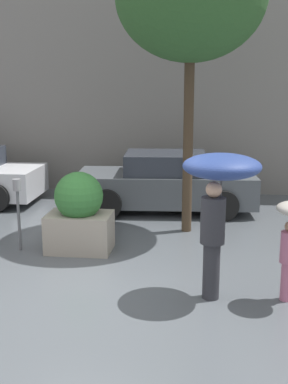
# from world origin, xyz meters

# --- Properties ---
(ground_plane) EXTENTS (40.00, 40.00, 0.00)m
(ground_plane) POSITION_xyz_m (0.00, 0.00, 0.00)
(ground_plane) COLOR #51565B
(building_facade) EXTENTS (18.00, 0.30, 6.00)m
(building_facade) POSITION_xyz_m (0.00, 6.50, 3.00)
(building_facade) COLOR gray
(building_facade) RESTS_ON ground
(planter_box) EXTENTS (1.10, 0.83, 1.38)m
(planter_box) POSITION_xyz_m (-0.59, 1.53, 0.66)
(planter_box) COLOR #9E9384
(planter_box) RESTS_ON ground
(person_adult) EXTENTS (1.02, 1.02, 1.94)m
(person_adult) POSITION_xyz_m (1.69, -0.04, 1.55)
(person_adult) COLOR #2D2D33
(person_adult) RESTS_ON ground
(parked_car_near) EXTENTS (4.09, 2.10, 1.31)m
(parked_car_near) POSITION_xyz_m (0.66, 4.50, 0.62)
(parked_car_near) COLOR #4C5156
(parked_car_near) RESTS_ON ground
(parking_meter) EXTENTS (0.14, 0.14, 1.25)m
(parking_meter) POSITION_xyz_m (-1.63, 1.44, 0.90)
(parking_meter) COLOR #595B60
(parking_meter) RESTS_ON ground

